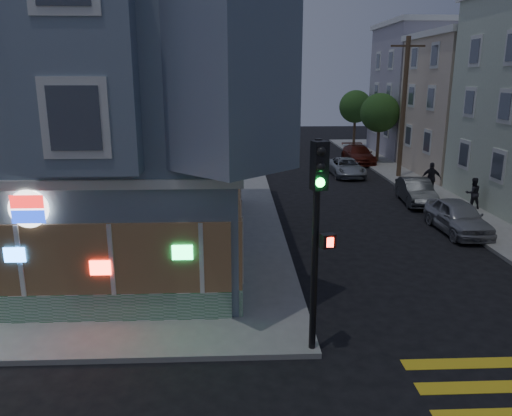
{
  "coord_description": "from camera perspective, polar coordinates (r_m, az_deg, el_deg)",
  "views": [
    {
      "loc": [
        0.93,
        -8.77,
        6.71
      ],
      "look_at": [
        1.6,
        6.85,
        2.56
      ],
      "focal_mm": 35.0,
      "sensor_mm": 36.0,
      "label": 1
    }
  ],
  "objects": [
    {
      "name": "ground",
      "position": [
        11.08,
        -7.31,
        -22.54
      ],
      "size": [
        120.0,
        120.0,
        0.0
      ],
      "primitive_type": "plane",
      "color": "black",
      "rests_on": "ground"
    },
    {
      "name": "sidewalk_nw",
      "position": [
        35.52,
        -26.39,
        2.54
      ],
      "size": [
        33.0,
        42.0,
        0.15
      ],
      "primitive_type": "cube",
      "color": "gray",
      "rests_on": "ground"
    },
    {
      "name": "corner_building",
      "position": [
        20.95,
        -22.21,
        11.35
      ],
      "size": [
        14.6,
        14.6,
        11.4
      ],
      "color": "slate",
      "rests_on": "sidewalk_nw"
    },
    {
      "name": "row_house_c",
      "position": [
        38.59,
        26.78,
        10.25
      ],
      "size": [
        12.0,
        8.6,
        9.0
      ],
      "primitive_type": "cube",
      "color": "beige",
      "rests_on": "sidewalk_ne"
    },
    {
      "name": "row_house_d",
      "position": [
        46.65,
        21.53,
        12.25
      ],
      "size": [
        12.0,
        8.6,
        10.5
      ],
      "primitive_type": "cube",
      "color": "#A49DAC",
      "rests_on": "sidewalk_ne"
    },
    {
      "name": "utility_pole",
      "position": [
        34.64,
        16.51,
        11.1
      ],
      "size": [
        2.2,
        0.3,
        9.0
      ],
      "color": "#4C3826",
      "rests_on": "sidewalk_ne"
    },
    {
      "name": "street_tree_near",
      "position": [
        40.47,
        13.97,
        10.51
      ],
      "size": [
        3.0,
        3.0,
        5.3
      ],
      "color": "#4C3826",
      "rests_on": "sidewalk_ne"
    },
    {
      "name": "street_tree_far",
      "position": [
        48.19,
        11.3,
        11.28
      ],
      "size": [
        3.0,
        3.0,
        5.3
      ],
      "color": "#4C3826",
      "rests_on": "sidewalk_ne"
    },
    {
      "name": "pedestrian_a",
      "position": [
        27.62,
        23.55,
        1.57
      ],
      "size": [
        0.8,
        0.63,
        1.59
      ],
      "primitive_type": "imported",
      "rotation": [
        0.0,
        0.0,
        3.18
      ],
      "color": "black",
      "rests_on": "sidewalk_ne"
    },
    {
      "name": "pedestrian_b",
      "position": [
        30.06,
        19.4,
        3.2
      ],
      "size": [
        1.16,
        0.77,
        1.83
      ],
      "primitive_type": "imported",
      "rotation": [
        0.0,
        0.0,
        2.81
      ],
      "color": "black",
      "rests_on": "sidewalk_ne"
    },
    {
      "name": "parked_car_a",
      "position": [
        23.62,
        22.08,
        -0.92
      ],
      "size": [
        1.78,
        4.29,
        1.45
      ],
      "primitive_type": "imported",
      "rotation": [
        0.0,
        0.0,
        0.02
      ],
      "color": "#A3A6AB",
      "rests_on": "ground"
    },
    {
      "name": "parked_car_b",
      "position": [
        28.3,
        17.83,
        1.82
      ],
      "size": [
        1.8,
        4.19,
        1.34
      ],
      "primitive_type": "imported",
      "rotation": [
        0.0,
        0.0,
        -0.1
      ],
      "color": "#393C3F",
      "rests_on": "ground"
    },
    {
      "name": "parked_car_c",
      "position": [
        40.49,
        11.61,
        6.02
      ],
      "size": [
        2.01,
        4.83,
        1.39
      ],
      "primitive_type": "imported",
      "rotation": [
        0.0,
        0.0,
        0.01
      ],
      "color": "maroon",
      "rests_on": "ground"
    },
    {
      "name": "parked_car_d",
      "position": [
        35.03,
        10.27,
        4.6
      ],
      "size": [
        2.13,
        4.45,
        1.23
      ],
      "primitive_type": "imported",
      "rotation": [
        0.0,
        0.0,
        0.02
      ],
      "color": "#A3A9AE",
      "rests_on": "ground"
    },
    {
      "name": "traffic_signal",
      "position": [
        11.51,
        7.11,
        -0.56
      ],
      "size": [
        0.66,
        0.58,
        5.21
      ],
      "rotation": [
        0.0,
        0.0,
        0.33
      ],
      "color": "black",
      "rests_on": "sidewalk_nw"
    },
    {
      "name": "fire_hydrant",
      "position": [
        24.73,
        22.44,
        -0.78
      ],
      "size": [
        0.41,
        0.24,
        0.71
      ],
      "color": "white",
      "rests_on": "sidewalk_ne"
    }
  ]
}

